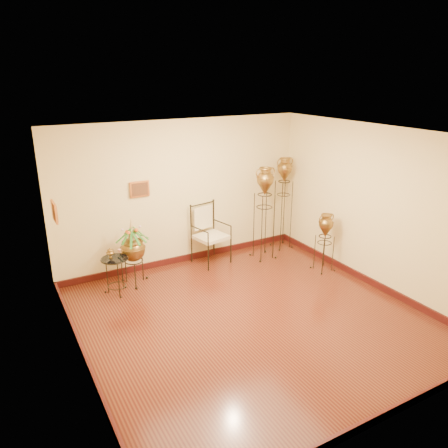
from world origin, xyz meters
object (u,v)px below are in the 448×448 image
amphora_tall (283,202)px  amphora_mid (264,213)px  planter_urn (133,247)px  armchair (211,235)px  side_table (116,275)px

amphora_tall → amphora_mid: (-0.67, -0.28, -0.05)m
planter_urn → armchair: (1.62, 0.14, -0.11)m
side_table → amphora_tall: bearing=5.4°
amphora_tall → armchair: amphora_tall is taller
amphora_mid → planter_urn: size_ratio=1.51×
amphora_tall → amphora_mid: 0.72m
side_table → planter_urn: bearing=28.5°
armchair → side_table: (-2.01, -0.35, -0.25)m
amphora_mid → armchair: (-1.05, 0.28, -0.36)m
amphora_tall → armchair: (-1.72, 0.00, -0.41)m
amphora_tall → armchair: 1.77m
planter_urn → amphora_mid: bearing=-3.0°
amphora_tall → amphora_mid: bearing=-157.5°
planter_urn → armchair: 1.63m
amphora_mid → side_table: amphora_mid is taller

